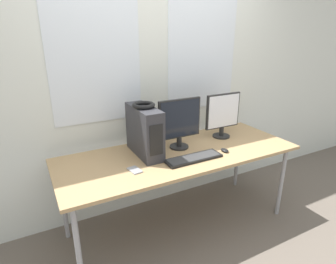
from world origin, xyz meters
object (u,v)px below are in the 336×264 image
(pc_tower, at_px, (144,131))
(monitor_right_near, at_px, (223,114))
(cell_phone, at_px, (135,170))
(headphones, at_px, (144,105))
(keyboard, at_px, (194,158))
(mouse, at_px, (225,150))
(monitor_main, at_px, (180,122))

(pc_tower, xyz_separation_m, monitor_right_near, (0.85, 0.02, 0.03))
(pc_tower, relative_size, cell_phone, 3.51)
(headphones, xyz_separation_m, cell_phone, (-0.20, -0.25, -0.43))
(headphones, height_order, keyboard, headphones)
(pc_tower, xyz_separation_m, keyboard, (0.31, -0.29, -0.20))
(monitor_right_near, distance_m, mouse, 0.44)
(pc_tower, relative_size, mouse, 5.56)
(pc_tower, xyz_separation_m, mouse, (0.64, -0.29, -0.20))
(pc_tower, height_order, monitor_main, monitor_main)
(keyboard, bearing_deg, pc_tower, 136.96)
(monitor_main, distance_m, monitor_right_near, 0.52)
(monitor_main, height_order, keyboard, monitor_main)
(cell_phone, bearing_deg, monitor_main, 15.42)
(headphones, xyz_separation_m, monitor_main, (0.33, -0.02, -0.19))
(headphones, distance_m, keyboard, 0.61)
(monitor_right_near, relative_size, cell_phone, 3.30)
(headphones, distance_m, monitor_right_near, 0.87)
(cell_phone, bearing_deg, mouse, -11.00)
(headphones, height_order, monitor_main, same)
(monitor_right_near, xyz_separation_m, cell_phone, (-1.05, -0.27, -0.23))
(headphones, relative_size, cell_phone, 1.41)
(headphones, height_order, cell_phone, headphones)
(monitor_main, relative_size, cell_phone, 3.40)
(monitor_main, bearing_deg, cell_phone, -156.20)
(monitor_main, height_order, monitor_right_near, monitor_main)
(headphones, relative_size, keyboard, 0.38)
(monitor_right_near, relative_size, keyboard, 0.89)
(headphones, height_order, mouse, headphones)
(headphones, bearing_deg, mouse, -24.22)
(mouse, bearing_deg, keyboard, -179.30)
(headphones, bearing_deg, monitor_right_near, 1.52)
(keyboard, bearing_deg, monitor_main, 85.72)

